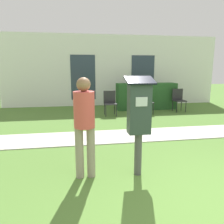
{
  "coord_description": "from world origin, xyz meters",
  "views": [
    {
      "loc": [
        -1.74,
        -2.16,
        1.71
      ],
      "look_at": [
        -1.21,
        1.07,
        1.05
      ],
      "focal_mm": 35.0,
      "sensor_mm": 36.0,
      "label": 1
    }
  ],
  "objects_px": {
    "parking_meter": "(139,113)",
    "outdoor_chair_right": "(178,98)",
    "outdoor_chair_left": "(110,101)",
    "person_standing": "(84,120)",
    "outdoor_chair_middle": "(146,100)"
  },
  "relations": [
    {
      "from": "parking_meter",
      "to": "outdoor_chair_right",
      "type": "xyz_separation_m",
      "value": [
        3.11,
        4.95,
        -0.49
      ]
    },
    {
      "from": "parking_meter",
      "to": "outdoor_chair_left",
      "type": "bearing_deg",
      "value": 86.74
    },
    {
      "from": "parking_meter",
      "to": "person_standing",
      "type": "bearing_deg",
      "value": 176.44
    },
    {
      "from": "person_standing",
      "to": "outdoor_chair_middle",
      "type": "relative_size",
      "value": 1.76
    },
    {
      "from": "parking_meter",
      "to": "outdoor_chair_middle",
      "type": "relative_size",
      "value": 1.77
    },
    {
      "from": "person_standing",
      "to": "outdoor_chair_middle",
      "type": "distance_m",
      "value": 5.33
    },
    {
      "from": "person_standing",
      "to": "outdoor_chair_right",
      "type": "xyz_separation_m",
      "value": [
        3.95,
        4.89,
        -0.4
      ]
    },
    {
      "from": "parking_meter",
      "to": "outdoor_chair_left",
      "type": "distance_m",
      "value": 4.67
    },
    {
      "from": "outdoor_chair_left",
      "to": "parking_meter",
      "type": "bearing_deg",
      "value": -87.39
    },
    {
      "from": "person_standing",
      "to": "parking_meter",
      "type": "bearing_deg",
      "value": -43.34
    },
    {
      "from": "outdoor_chair_left",
      "to": "outdoor_chair_middle",
      "type": "relative_size",
      "value": 1.0
    },
    {
      "from": "person_standing",
      "to": "outdoor_chair_middle",
      "type": "height_order",
      "value": "person_standing"
    },
    {
      "from": "outdoor_chair_left",
      "to": "outdoor_chair_middle",
      "type": "distance_m",
      "value": 1.42
    },
    {
      "from": "parking_meter",
      "to": "person_standing",
      "type": "height_order",
      "value": "parking_meter"
    },
    {
      "from": "person_standing",
      "to": "outdoor_chair_left",
      "type": "bearing_deg",
      "value": 36.63
    }
  ]
}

